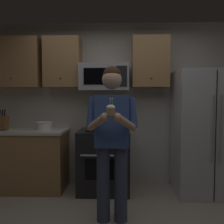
{
  "coord_description": "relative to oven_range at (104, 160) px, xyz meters",
  "views": [
    {
      "loc": [
        0.09,
        -2.25,
        1.41
      ],
      "look_at": [
        0.0,
        0.45,
        1.25
      ],
      "focal_mm": 38.88,
      "sensor_mm": 36.0,
      "label": 1
    }
  ],
  "objects": [
    {
      "name": "oven_range",
      "position": [
        0.0,
        0.0,
        0.0
      ],
      "size": [
        0.76,
        0.7,
        0.93
      ],
      "color": "black",
      "rests_on": "ground"
    },
    {
      "name": "wall_back",
      "position": [
        0.15,
        0.39,
        0.84
      ],
      "size": [
        4.4,
        0.1,
        2.6
      ],
      "primitive_type": "cube",
      "color": "beige",
      "rests_on": "ground"
    },
    {
      "name": "bowl_large_white",
      "position": [
        -0.93,
        0.07,
        0.52
      ],
      "size": [
        0.25,
        0.25,
        0.12
      ],
      "color": "white",
      "rests_on": "counter_left"
    },
    {
      "name": "person",
      "position": [
        0.15,
        -0.92,
        0.53
      ],
      "size": [
        0.6,
        0.48,
        1.76
      ],
      "color": "#383F59",
      "rests_on": "ground"
    },
    {
      "name": "microwave",
      "position": [
        0.0,
        0.12,
        1.26
      ],
      "size": [
        0.74,
        0.41,
        0.4
      ],
      "color": "#9EA0A5"
    },
    {
      "name": "cabinet_row_upper",
      "position": [
        -0.57,
        0.17,
        1.49
      ],
      "size": [
        2.78,
        0.36,
        0.76
      ],
      "color": "#9E7247"
    },
    {
      "name": "refrigerator",
      "position": [
        1.5,
        -0.04,
        0.44
      ],
      "size": [
        0.9,
        0.75,
        1.8
      ],
      "color": "#B7BABF",
      "rests_on": "ground"
    },
    {
      "name": "counter_left",
      "position": [
        -1.3,
        0.02,
        0.0
      ],
      "size": [
        1.44,
        0.66,
        0.92
      ],
      "color": "#9E7247",
      "rests_on": "ground"
    },
    {
      "name": "knife_block",
      "position": [
        -1.54,
        -0.03,
        0.57
      ],
      "size": [
        0.16,
        0.15,
        0.32
      ],
      "color": "brown",
      "rests_on": "counter_left"
    },
    {
      "name": "cupcake",
      "position": [
        0.15,
        -1.25,
        0.83
      ],
      "size": [
        0.09,
        0.09,
        0.17
      ],
      "color": "#A87F56"
    }
  ]
}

